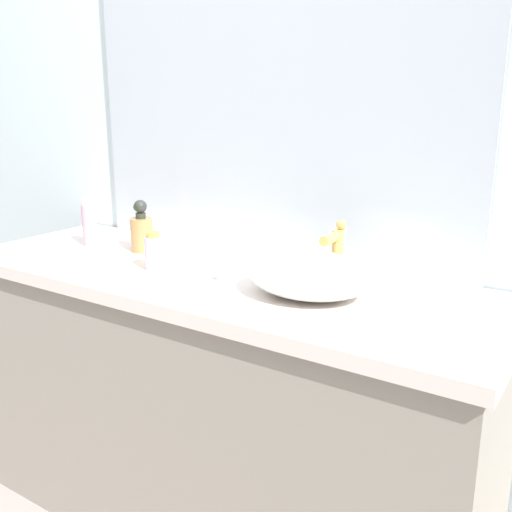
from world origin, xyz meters
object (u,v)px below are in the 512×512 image
at_px(sink_basin, 309,274).
at_px(lotion_bottle, 154,252).
at_px(soap_dispenser, 141,231).
at_px(perfume_bottle, 89,223).
at_px(candle_jar, 224,274).

relative_size(sink_basin, lotion_bottle, 2.90).
xyz_separation_m(soap_dispenser, lotion_bottle, (0.18, -0.14, -0.02)).
height_order(soap_dispenser, perfume_bottle, soap_dispenser).
height_order(soap_dispenser, lotion_bottle, soap_dispenser).
xyz_separation_m(sink_basin, soap_dispenser, (-0.67, 0.10, 0.01)).
bearing_deg(candle_jar, sink_basin, 3.13).
xyz_separation_m(sink_basin, perfume_bottle, (-0.87, 0.06, 0.02)).
bearing_deg(candle_jar, perfume_bottle, 173.56).
relative_size(soap_dispenser, perfume_bottle, 1.05).
xyz_separation_m(soap_dispenser, perfume_bottle, (-0.20, -0.04, 0.01)).
height_order(lotion_bottle, candle_jar, lotion_bottle).
bearing_deg(soap_dispenser, perfume_bottle, -169.12).
relative_size(lotion_bottle, perfume_bottle, 0.70).
bearing_deg(soap_dispenser, lotion_bottle, -37.31).
bearing_deg(sink_basin, soap_dispenser, 171.92).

